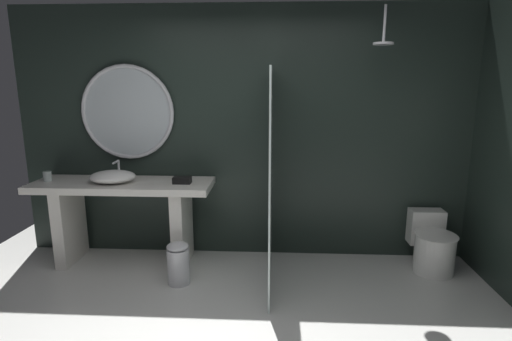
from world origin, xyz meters
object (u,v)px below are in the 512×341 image
object	(u,v)px
rain_shower_head	(384,39)
waste_bin	(178,263)
vessel_sink	(113,177)
tissue_box	(182,180)
toilet	(432,245)
round_wall_mirror	(127,112)
tumbler_cup	(47,176)

from	to	relation	value
rain_shower_head	waste_bin	world-z (taller)	rain_shower_head
vessel_sink	tissue_box	size ratio (longest dim) A/B	2.58
vessel_sink	waste_bin	xyz separation A→B (m)	(0.73, -0.40, -0.72)
vessel_sink	waste_bin	bearing A→B (deg)	-28.97
vessel_sink	waste_bin	world-z (taller)	vessel_sink
toilet	waste_bin	size ratio (longest dim) A/B	1.49
round_wall_mirror	rain_shower_head	size ratio (longest dim) A/B	2.90
tumbler_cup	vessel_sink	bearing A→B (deg)	-1.46
tumbler_cup	toilet	bearing A→B (deg)	0.17
tumbler_cup	waste_bin	distance (m)	1.63
tissue_box	round_wall_mirror	bearing A→B (deg)	154.41
rain_shower_head	toilet	world-z (taller)	rain_shower_head
tissue_box	round_wall_mirror	world-z (taller)	round_wall_mirror
tumbler_cup	waste_bin	size ratio (longest dim) A/B	0.25
round_wall_mirror	rain_shower_head	distance (m)	2.59
tissue_box	waste_bin	size ratio (longest dim) A/B	0.44
vessel_sink	rain_shower_head	world-z (taller)	rain_shower_head
tissue_box	round_wall_mirror	size ratio (longest dim) A/B	0.18
tissue_box	rain_shower_head	bearing A→B (deg)	-1.22
rain_shower_head	round_wall_mirror	bearing A→B (deg)	172.32
vessel_sink	rain_shower_head	xyz separation A→B (m)	(2.56, -0.03, 1.29)
vessel_sink	tissue_box	distance (m)	0.70
vessel_sink	tissue_box	world-z (taller)	vessel_sink
vessel_sink	tumbler_cup	size ratio (longest dim) A/B	4.56
rain_shower_head	waste_bin	size ratio (longest dim) A/B	0.85
rain_shower_head	toilet	distance (m)	2.06
tissue_box	toilet	size ratio (longest dim) A/B	0.30
rain_shower_head	vessel_sink	bearing A→B (deg)	179.22
tissue_box	toilet	distance (m)	2.57
round_wall_mirror	waste_bin	xyz separation A→B (m)	(0.65, -0.70, -1.33)
tumbler_cup	tissue_box	size ratio (longest dim) A/B	0.57
vessel_sink	waste_bin	distance (m)	1.10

